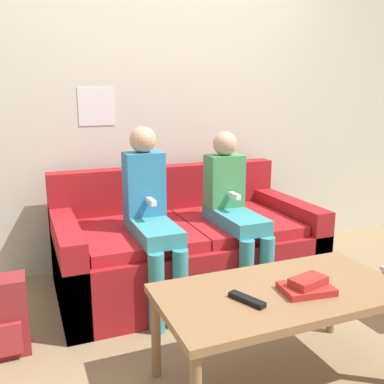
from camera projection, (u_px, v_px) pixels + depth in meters
name	position (u px, v px, depth m)	size (l,w,h in m)	color
ground_plane	(220.00, 323.00, 2.48)	(10.00, 10.00, 0.00)	#937A56
wall_back	(158.00, 94.00, 3.21)	(8.00, 0.06, 2.60)	beige
couch	(185.00, 247.00, 2.94)	(1.70, 0.91, 0.78)	maroon
coffee_table	(280.00, 299.00, 1.90)	(1.09, 0.56, 0.45)	#8E6642
person_left	(151.00, 211.00, 2.57)	(0.24, 0.61, 1.11)	teal
person_right	(234.00, 206.00, 2.77)	(0.24, 0.61, 1.06)	teal
tv_remote	(247.00, 300.00, 1.78)	(0.10, 0.17, 0.02)	black
book_stack	(307.00, 286.00, 1.86)	(0.24, 0.18, 0.07)	red
backpack	(3.00, 317.00, 2.15)	(0.24, 0.19, 0.41)	maroon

